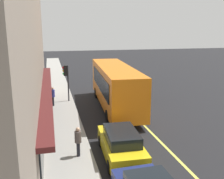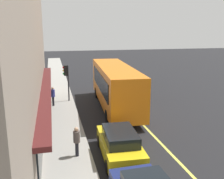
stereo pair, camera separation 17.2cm
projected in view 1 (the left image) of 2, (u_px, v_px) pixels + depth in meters
The scene contains 9 objects.
ground at pixel (133, 115), 19.95m from camera, with size 120.00×120.00×0.00m, color black.
sidewalk at pixel (62, 119), 18.69m from camera, with size 80.00×2.50×0.15m, color #9E9B93.
lane_centre_stripe at pixel (133, 115), 19.95m from camera, with size 36.00×0.16×0.01m, color #D8D14C.
bus at pixel (115, 85), 21.22m from camera, with size 11.26×3.18×3.50m.
traffic_light at pixel (66, 75), 22.65m from camera, with size 0.30×0.52×3.20m.
car_black at pixel (126, 76), 31.95m from camera, with size 4.34×1.95×1.52m.
car_yellow at pixel (121, 144), 13.18m from camera, with size 4.38×2.02×1.52m.
pedestrian_near_storefront at pixel (53, 95), 21.50m from camera, with size 0.34×0.34×1.60m.
pedestrian_mid_block at pixel (78, 139), 12.97m from camera, with size 0.34×0.34×1.55m.
Camera 1 is at (-18.04, 6.08, 6.48)m, focal length 41.49 mm.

